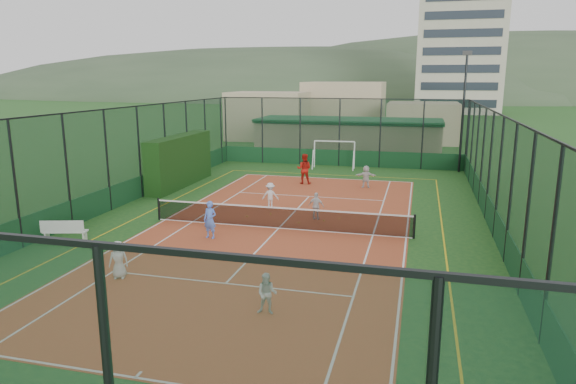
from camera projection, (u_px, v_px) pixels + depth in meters
The scene contains 19 objects.
ground at pixel (279, 229), 22.56m from camera, with size 300.00×300.00×0.00m, color #1A4D1F.
court_slab at pixel (279, 228), 22.56m from camera, with size 11.17×23.97×0.01m, color #AA4525.
tennis_net at pixel (279, 217), 22.45m from camera, with size 11.67×0.12×1.06m, color black, non-canonical shape.
perimeter_fence at pixel (278, 173), 22.02m from camera, with size 18.12×34.12×5.00m, color #10311F, non-canonical shape.
floodlight_ne at pixel (463, 113), 35.26m from camera, with size 0.60×0.26×8.25m, color black, non-canonical shape.
clubhouse at pixel (348, 138), 43.01m from camera, with size 15.20×7.20×3.15m, color tan, non-canonical shape.
apartment_tower at pixel (461, 30), 93.88m from camera, with size 15.00×12.00×30.00m, color beige.
distant_hills at pixel (403, 98), 164.34m from camera, with size 200.00×60.00×24.00m, color #384C33, non-canonical shape.
hedge_left at pixel (180, 161), 31.27m from camera, with size 1.05×6.98×3.06m, color black.
white_bench at pixel (65, 231), 20.60m from camera, with size 1.73×0.47×0.97m, color white, non-canonical shape.
futsal_goal_far at pixel (334, 155), 37.55m from camera, with size 3.03×0.88×1.96m, color white, non-canonical shape.
child_near_left at pixel (119, 260), 16.87m from camera, with size 0.62×0.40×1.26m, color silver.
child_near_mid at pixel (210, 220), 21.05m from camera, with size 0.57×0.37×1.56m, color #5583F2.
child_near_right at pixel (267, 294), 14.28m from camera, with size 0.58×0.45×1.19m, color silver.
child_far_left at pixel (270, 195), 25.98m from camera, with size 0.84×0.48×1.30m, color silver.
child_far_right at pixel (316, 206), 23.86m from camera, with size 0.75×0.31×1.28m, color silver.
child_far_back at pixel (366, 177), 30.79m from camera, with size 1.25×0.40×1.35m, color white.
coach at pixel (304, 169), 31.87m from camera, with size 0.91×0.71×1.88m, color #AE1B12.
tennis_balls at pixel (296, 218), 24.04m from camera, with size 4.39×1.26×0.07m.
Camera 1 is at (5.80, -20.88, 6.49)m, focal length 32.00 mm.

